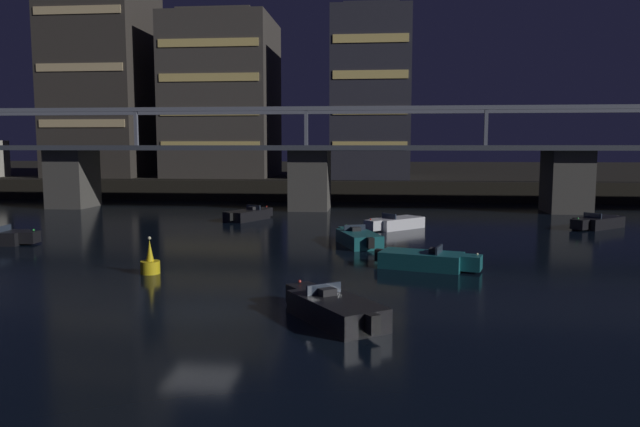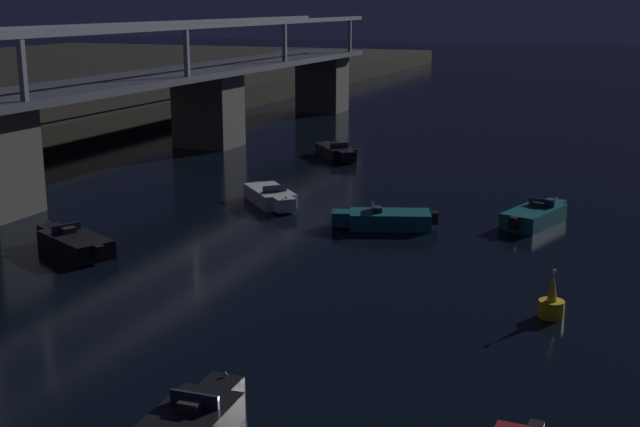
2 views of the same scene
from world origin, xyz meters
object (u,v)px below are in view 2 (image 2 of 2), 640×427
Objects in this scene: speedboat_far_left at (73,243)px; channel_buoy at (552,304)px; speedboat_mid_left at (535,216)px; speedboat_mid_center at (336,152)px; speedboat_mid_right at (271,196)px; speedboat_near_right at (386,219)px.

speedboat_far_left is 20.60m from channel_buoy.
speedboat_mid_center is (13.53, 15.82, 0.00)m from speedboat_mid_left.
channel_buoy is (-0.23, -20.60, 0.06)m from speedboat_far_left.
speedboat_mid_right is 2.52× the size of channel_buoy.
speedboat_mid_right is at bearing -19.68° from speedboat_far_left.
speedboat_mid_right is at bearing -173.06° from speedboat_mid_center.
speedboat_far_left is 2.82× the size of channel_buoy.
speedboat_mid_right is 12.34m from speedboat_far_left.
speedboat_mid_left is 1.04× the size of speedboat_far_left.
speedboat_mid_left and speedboat_mid_center have the same top height.
speedboat_near_right is 1.15× the size of speedboat_mid_right.
speedboat_far_left is at bearing 160.32° from speedboat_mid_right.
speedboat_mid_left and speedboat_far_left have the same top height.
speedboat_mid_left is at bearing -85.59° from speedboat_mid_right.
speedboat_near_right is 1.03× the size of speedboat_far_left.
speedboat_mid_center and speedboat_mid_right have the same top height.
speedboat_mid_left is 2.93× the size of channel_buoy.
speedboat_mid_right is (2.45, 7.35, 0.00)m from speedboat_near_right.
speedboat_mid_left is 20.81m from speedboat_mid_center.
speedboat_near_right is 0.99× the size of speedboat_mid_left.
speedboat_far_left is at bearing 174.82° from speedboat_mid_center.
channel_buoy is (-11.85, -16.45, 0.06)m from speedboat_mid_right.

